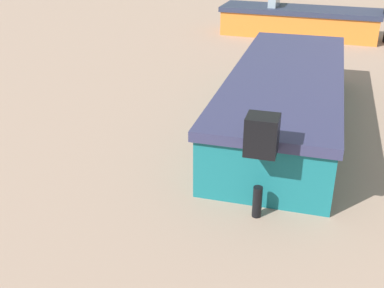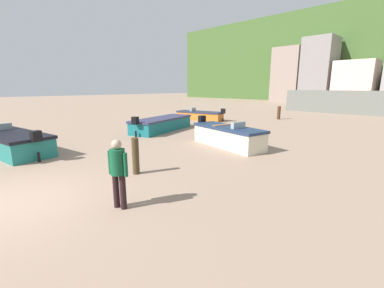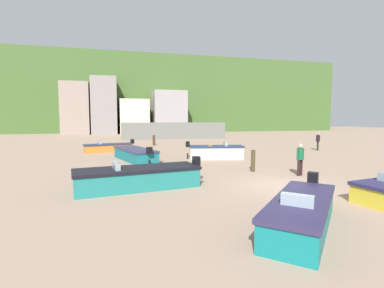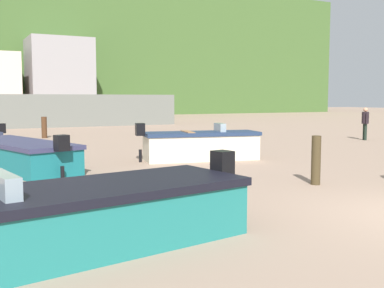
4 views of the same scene
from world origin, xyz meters
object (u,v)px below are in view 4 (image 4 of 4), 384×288
Objects in this scene: mooring_post_near_water at (316,160)px; mooring_post_mid_beach at (44,127)px; boat_teal_1 at (72,219)px; boat_cream_3 at (201,145)px; beach_walker_foreground at (365,121)px; boat_teal_6 at (19,155)px.

mooring_post_mid_beach is at bearing 101.58° from mooring_post_near_water.
boat_teal_1 is 19.13m from mooring_post_mid_beach.
beach_walker_foreground reaches higher than boat_cream_3.
boat_teal_6 is 3.23× the size of beach_walker_foreground.
boat_teal_1 is at bearing -98.70° from mooring_post_mid_beach.
boat_teal_1 is 9.59m from boat_cream_3.
boat_cream_3 is 3.58× the size of mooring_post_near_water.
mooring_post_mid_beach is (-3.12, 11.44, 0.07)m from boat_cream_3.
boat_teal_1 is 8.13m from boat_teal_6.
mooring_post_near_water is (6.31, 2.23, 0.14)m from boat_teal_1.
mooring_post_near_water is (6.00, -5.89, 0.17)m from boat_teal_6.
mooring_post_near_water is at bearing -61.24° from boat_teal_6.
boat_teal_1 is 4.58× the size of mooring_post_near_water.
beach_walker_foreground is (10.85, 2.87, 0.46)m from boat_cream_3.
mooring_post_near_water is 13.32m from beach_walker_foreground.
boat_teal_6 is at bearing 135.52° from mooring_post_near_water.
boat_teal_1 is 4.84× the size of mooring_post_mid_beach.
beach_walker_foreground is at bearing 37.54° from mooring_post_near_water.
boat_teal_1 is 1.28× the size of boat_cream_3.
boat_cream_3 is at bearing 93.22° from mooring_post_near_water.
mooring_post_mid_beach is (2.89, 18.91, 0.11)m from boat_teal_1.
mooring_post_mid_beach is at bearing 90.00° from beach_walker_foreground.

